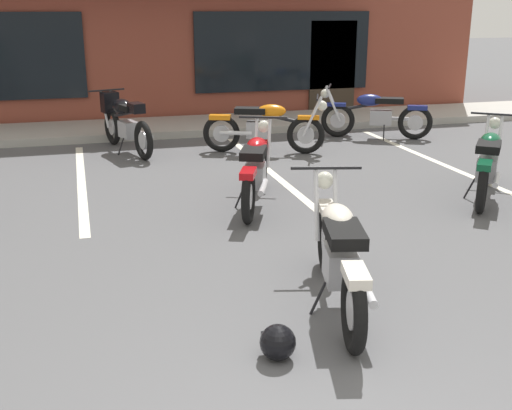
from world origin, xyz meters
name	(u,v)px	position (x,y,z in m)	size (l,w,h in m)	color
ground_plane	(231,258)	(0.00, 3.37, 0.00)	(80.00, 80.00, 0.00)	#515154
sidewalk_kerb	(149,128)	(0.00, 10.34, 0.07)	(22.00, 1.80, 0.14)	#A8A59E
brick_storefront_building	(128,27)	(0.00, 14.06, 1.93)	(15.63, 6.42, 3.85)	brown
painted_stall_lines	(178,175)	(0.00, 6.74, 0.00)	(8.43, 4.80, 0.01)	silver
motorcycle_foreground_classic	(339,253)	(0.62, 2.14, 0.46)	(0.85, 2.07, 0.98)	black
motorcycle_red_sportbike	(256,169)	(0.73, 5.04, 0.46)	(1.09, 2.00, 0.98)	black
motorcycle_silver_naked	(488,163)	(3.71, 4.54, 0.46)	(1.52, 1.77, 0.98)	black
motorcycle_green_cafe_racer	(375,114)	(4.04, 8.50, 0.46)	(1.96, 1.19, 0.98)	black
motorcycle_orange_scrambler	(265,126)	(1.67, 7.84, 0.46)	(2.01, 1.07, 0.98)	black
motorcycle_cream_vintage	(124,120)	(-0.60, 8.67, 0.53)	(0.95, 2.06, 0.98)	black
helmet_on_pavement	(278,342)	(-0.12, 1.45, 0.13)	(0.26, 0.26, 0.26)	black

